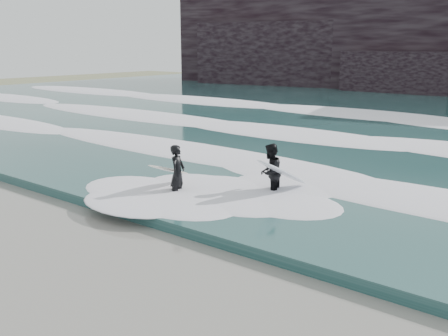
% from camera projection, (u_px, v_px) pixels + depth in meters
% --- Properties ---
extents(ground, '(120.00, 120.00, 0.00)m').
position_uv_depth(ground, '(69.00, 279.00, 9.98)').
color(ground, olive).
rests_on(ground, ground).
extents(foam_near, '(60.00, 3.20, 0.20)m').
position_uv_depth(foam_near, '(296.00, 172.00, 16.79)').
color(foam_near, white).
rests_on(foam_near, sea).
extents(foam_mid, '(60.00, 4.00, 0.24)m').
position_uv_depth(foam_mid, '(375.00, 141.00, 22.16)').
color(foam_mid, white).
rests_on(foam_mid, sea).
extents(foam_far, '(60.00, 4.80, 0.30)m').
position_uv_depth(foam_far, '(433.00, 118.00, 29.06)').
color(foam_far, white).
rests_on(foam_far, sea).
extents(surfer_left, '(1.01, 1.85, 1.70)m').
position_uv_depth(surfer_left, '(176.00, 172.00, 14.87)').
color(surfer_left, black).
rests_on(surfer_left, ground).
extents(surfer_right, '(1.37, 2.11, 1.73)m').
position_uv_depth(surfer_right, '(272.00, 172.00, 14.84)').
color(surfer_right, black).
rests_on(surfer_right, ground).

